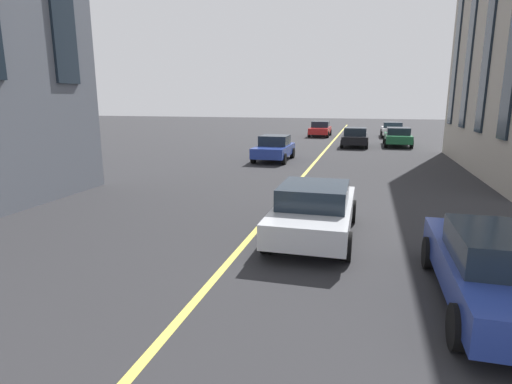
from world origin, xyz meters
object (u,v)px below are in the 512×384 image
Objects in this scene: car_red_near at (320,129)px; car_silver_parked_a at (314,210)px; car_black_far at (355,137)px; car_white_trailing at (392,129)px; car_blue_parked_b at (274,148)px; car_green_oncoming at (398,136)px; car_blue_mid at (502,268)px.

car_red_near reaches higher than car_silver_parked_a.
car_black_far is 9.59m from car_white_trailing.
car_red_near is (16.33, -0.78, 0.00)m from car_blue_parked_b.
car_blue_parked_b is at bearing 143.13° from car_green_oncoming.
car_blue_parked_b reaches higher than car_silver_parked_a.
car_white_trailing is (30.06, -3.38, 0.00)m from car_silver_parked_a.
car_black_far is 1.00× the size of car_red_near.
car_green_oncoming is at bearing 0.00° from car_blue_mid.
car_red_near is at bearing 22.89° from car_black_far.
car_blue_parked_b is (-9.64, 7.23, -0.00)m from car_green_oncoming.
car_green_oncoming is 22.62m from car_silver_parked_a.
car_silver_parked_a is at bearing 171.41° from car_green_oncoming.
car_black_far reaches higher than car_silver_parked_a.
car_white_trailing is at bearing -22.64° from car_blue_parked_b.
car_green_oncoming is 25.22m from car_blue_mid.
car_blue_mid is 1.00× the size of car_white_trailing.
car_red_near reaches higher than car_blue_mid.
car_silver_parked_a is (-29.06, -3.07, 0.00)m from car_red_near.
car_green_oncoming is at bearing -65.16° from car_black_far.
car_green_oncoming is 1.13× the size of car_red_near.
car_blue_parked_b is 0.89× the size of car_silver_parked_a.
car_white_trailing is (32.92, 0.00, 0.00)m from car_blue_mid.
car_black_far is 0.89× the size of car_white_trailing.
car_red_near is 0.89× the size of car_silver_parked_a.
car_black_far is 0.89× the size of car_silver_parked_a.
car_white_trailing is at bearing -18.45° from car_black_far.
car_blue_parked_b is 1.00× the size of car_red_near.
car_blue_mid is 32.92m from car_white_trailing.
car_blue_mid is at bearing 180.00° from car_green_oncoming.
car_white_trailing is (1.00, -6.46, 0.00)m from car_red_near.
car_white_trailing is at bearing -81.18° from car_red_near.
car_blue_parked_b is at bearing 177.28° from car_red_near.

